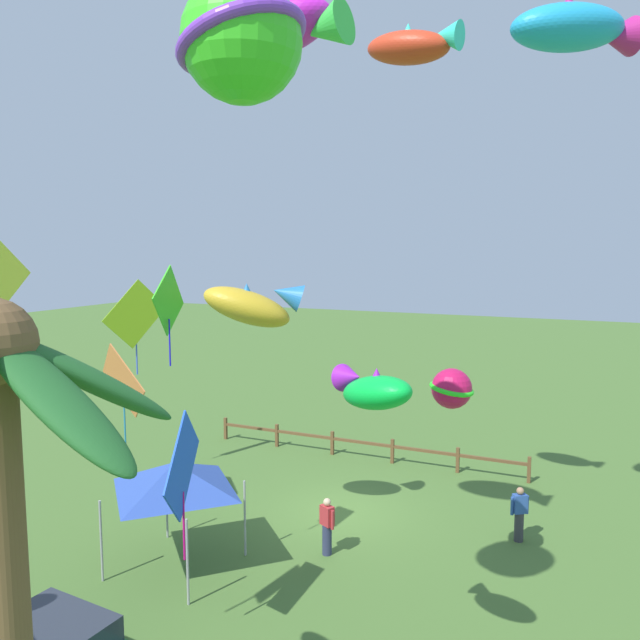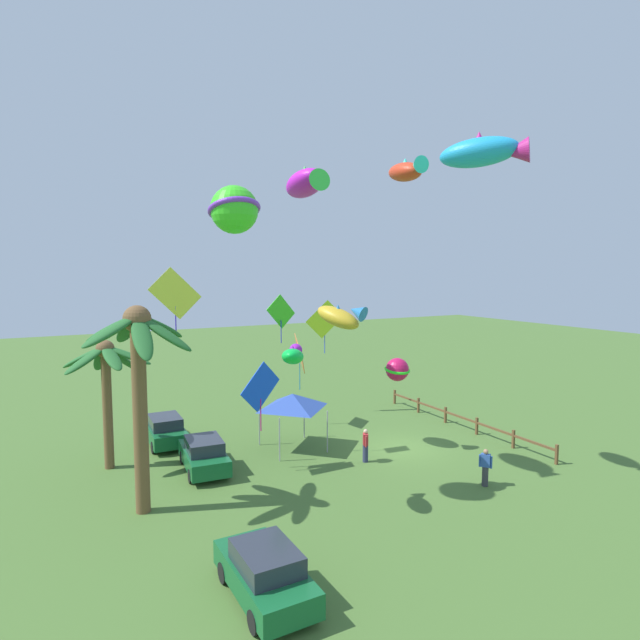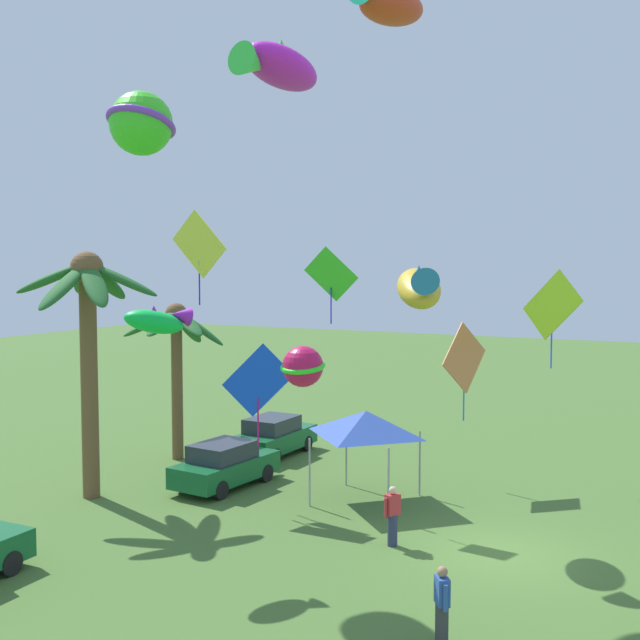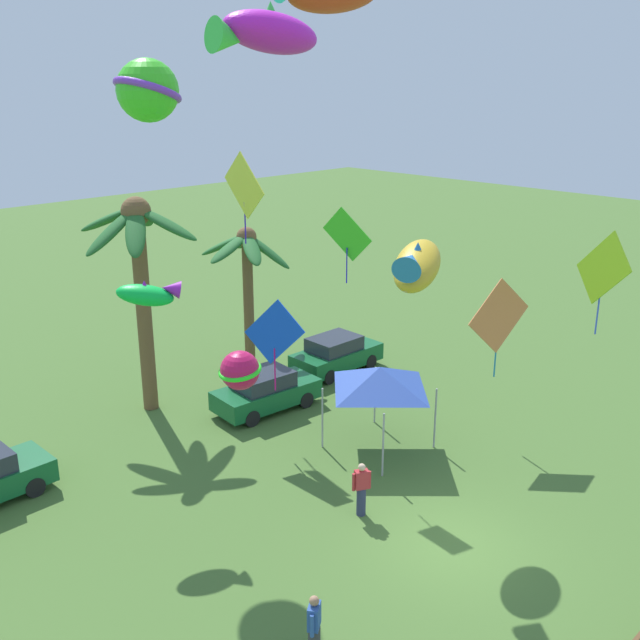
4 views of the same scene
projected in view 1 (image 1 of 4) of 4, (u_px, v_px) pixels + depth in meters
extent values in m
plane|color=#476B2D|center=(341.00, 513.00, 19.77)|extent=(120.00, 120.00, 0.00)
ellipsoid|color=#236028|center=(58.00, 401.00, 6.56)|extent=(2.12, 0.67, 1.61)
ellipsoid|color=#236028|center=(87.00, 378.00, 7.48)|extent=(1.77, 2.17, 1.53)
ellipsoid|color=#236028|center=(24.00, 360.00, 7.99)|extent=(1.77, 2.29, 1.29)
cube|color=brown|center=(529.00, 470.00, 22.23)|extent=(0.12, 0.12, 0.95)
cube|color=brown|center=(458.00, 460.00, 23.25)|extent=(0.12, 0.12, 0.95)
cube|color=brown|center=(392.00, 451.00, 24.27)|extent=(0.12, 0.12, 0.95)
cube|color=brown|center=(332.00, 443.00, 25.29)|extent=(0.12, 0.12, 0.95)
cube|color=brown|center=(277.00, 435.00, 26.31)|extent=(0.12, 0.12, 0.95)
cube|color=brown|center=(226.00, 428.00, 27.33)|extent=(0.12, 0.12, 0.95)
cube|color=brown|center=(362.00, 442.00, 24.76)|extent=(12.76, 0.09, 0.11)
cube|color=#282D38|center=(54.00, 635.00, 11.54)|extent=(2.15, 1.67, 0.56)
cylinder|color=black|center=(44.00, 637.00, 12.98)|extent=(0.61, 0.23, 0.60)
cylinder|color=#38383D|center=(519.00, 527.00, 17.83)|extent=(0.26, 0.26, 0.84)
cube|color=#2D519E|center=(520.00, 504.00, 17.75)|extent=(0.44, 0.41, 0.54)
sphere|color=#A37556|center=(520.00, 491.00, 17.70)|extent=(0.21, 0.21, 0.21)
cylinder|color=#2D519E|center=(527.00, 505.00, 17.79)|extent=(0.09, 0.09, 0.52)
cylinder|color=#2D519E|center=(512.00, 506.00, 17.71)|extent=(0.09, 0.09, 0.52)
cylinder|color=#2D3351|center=(327.00, 540.00, 17.05)|extent=(0.26, 0.26, 0.84)
cube|color=#B72D33|center=(327.00, 515.00, 16.97)|extent=(0.44, 0.38, 0.54)
sphere|color=beige|center=(327.00, 502.00, 16.92)|extent=(0.21, 0.21, 0.21)
cylinder|color=#B72D33|center=(332.00, 520.00, 16.79)|extent=(0.09, 0.09, 0.52)
cylinder|color=#B72D33|center=(322.00, 514.00, 17.15)|extent=(0.09, 0.09, 0.52)
cylinder|color=#9E9EA3|center=(245.00, 518.00, 16.92)|extent=(0.06, 0.06, 2.10)
cylinder|color=#9E9EA3|center=(167.00, 502.00, 17.97)|extent=(0.06, 0.06, 2.10)
cylinder|color=#9E9EA3|center=(187.00, 562.00, 14.56)|extent=(0.06, 0.06, 2.10)
cylinder|color=#9E9EA3|center=(101.00, 541.00, 15.61)|extent=(0.06, 0.06, 2.10)
pyramid|color=#2D4CA8|center=(174.00, 476.00, 16.10)|extent=(2.86, 2.86, 0.75)
cube|color=blue|center=(182.00, 466.00, 12.71)|extent=(0.73, 2.14, 2.24)
cylinder|color=#C60F72|center=(184.00, 526.00, 12.86)|extent=(0.05, 0.05, 1.46)
ellipsoid|color=#0CC53D|center=(376.00, 393.00, 10.37)|extent=(1.81, 1.54, 0.87)
cone|color=purple|center=(351.00, 377.00, 10.93)|extent=(0.76, 0.73, 0.59)
cone|color=purple|center=(377.00, 378.00, 10.34)|extent=(0.43, 0.43, 0.32)
ellipsoid|color=red|center=(408.00, 48.00, 15.41)|extent=(2.40, 1.41, 1.04)
cone|color=#33E9CA|center=(446.00, 36.00, 14.88)|extent=(0.86, 0.80, 0.77)
cone|color=#33E9CA|center=(408.00, 33.00, 15.37)|extent=(0.50, 0.50, 0.45)
cube|color=#88C11A|center=(135.00, 314.00, 21.90)|extent=(1.06, 2.20, 2.40)
cylinder|color=blue|center=(137.00, 352.00, 22.06)|extent=(0.05, 0.05, 1.57)
ellipsoid|color=#1E9EDD|center=(568.00, 28.00, 14.45)|extent=(3.19, 2.91, 1.23)
cone|color=#BB1E78|center=(615.00, 36.00, 14.76)|extent=(1.32, 1.31, 0.97)
cone|color=#BB1E78|center=(569.00, 7.00, 14.40)|extent=(0.80, 0.80, 0.58)
ellipsoid|color=gold|center=(247.00, 307.00, 17.09)|extent=(2.87, 2.27, 1.60)
cone|color=#2472BC|center=(287.00, 294.00, 17.11)|extent=(1.23, 1.14, 0.98)
cone|color=#2472BC|center=(247.00, 292.00, 17.04)|extent=(0.66, 0.66, 0.50)
sphere|color=#C3144D|center=(452.00, 388.00, 14.39)|extent=(0.93, 0.93, 0.93)
torus|color=#28EA22|center=(452.00, 388.00, 14.39)|extent=(1.03, 1.03, 0.27)
ellipsoid|color=#CD1DC9|center=(271.00, 31.00, 12.62)|extent=(3.02, 1.70, 1.35)
cone|color=#37D843|center=(324.00, 28.00, 12.01)|extent=(1.08, 0.99, 0.99)
cone|color=#37D843|center=(271.00, 7.00, 12.57)|extent=(0.61, 0.61, 0.57)
sphere|color=#3AD523|center=(242.00, 41.00, 8.92)|extent=(1.75, 1.75, 1.75)
torus|color=purple|center=(242.00, 41.00, 8.92)|extent=(1.90, 1.94, 0.83)
cube|color=orange|center=(123.00, 381.00, 19.15)|extent=(2.29, 0.81, 2.34)
cylinder|color=teal|center=(125.00, 424.00, 19.31)|extent=(0.05, 0.05, 1.56)
cube|color=green|center=(169.00, 301.00, 14.49)|extent=(0.43, 1.67, 1.69)
cylinder|color=#1812D5|center=(170.00, 343.00, 14.61)|extent=(0.04, 0.04, 1.11)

